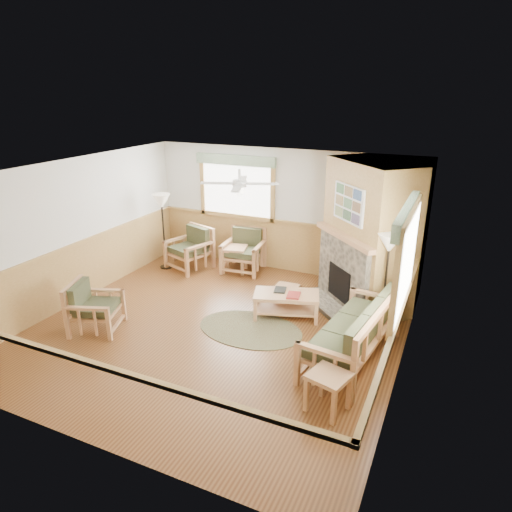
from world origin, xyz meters
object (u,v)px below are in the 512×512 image
at_px(end_table_chairs, 235,259).
at_px(footstool, 286,296).
at_px(armchair_left, 95,307).
at_px(end_table_sofa, 328,392).
at_px(floor_lamp_right, 385,283).
at_px(armchair_back_left, 189,249).
at_px(floor_lamp_left, 164,232).
at_px(armchair_back_right, 243,251).
at_px(sofa, 353,330).
at_px(coffee_table, 286,305).

xyz_separation_m(end_table_chairs, footstool, (1.65, -1.11, -0.10)).
xyz_separation_m(armchair_left, end_table_chairs, (0.94, 3.31, -0.14)).
distance_m(end_table_sofa, floor_lamp_right, 2.48).
bearing_deg(end_table_sofa, armchair_back_left, 140.84).
bearing_deg(end_table_chairs, floor_lamp_left, -163.63).
relative_size(armchair_back_right, end_table_chairs, 1.63).
bearing_deg(end_table_sofa, sofa, 89.98).
height_order(armchair_back_left, floor_lamp_left, floor_lamp_left).
bearing_deg(armchair_left, sofa, -98.02).
distance_m(coffee_table, footstool, 0.47).
bearing_deg(floor_lamp_right, footstool, 173.90).
relative_size(sofa, floor_lamp_left, 1.24).
distance_m(coffee_table, floor_lamp_right, 1.77).
relative_size(coffee_table, floor_lamp_right, 0.67).
xyz_separation_m(sofa, footstool, (-1.56, 1.29, -0.30)).
relative_size(sofa, end_table_sofa, 4.00).
relative_size(armchair_left, floor_lamp_left, 0.50).
bearing_deg(footstool, armchair_back_right, 140.51).
relative_size(armchair_back_right, floor_lamp_left, 0.54).
bearing_deg(floor_lamp_left, armchair_left, -78.17).
height_order(armchair_back_left, coffee_table, armchair_back_left).
relative_size(floor_lamp_left, floor_lamp_right, 1.00).
distance_m(sofa, floor_lamp_right, 1.19).
xyz_separation_m(armchair_back_right, end_table_sofa, (3.05, -3.82, -0.20)).
bearing_deg(footstool, floor_lamp_right, -6.10).
xyz_separation_m(armchair_back_right, armchair_left, (-1.10, -3.43, -0.04)).
bearing_deg(armchair_left, floor_lamp_right, -85.83).
height_order(sofa, floor_lamp_left, floor_lamp_left).
bearing_deg(end_table_sofa, coffee_table, 122.81).
bearing_deg(armchair_left, footstool, -70.05).
xyz_separation_m(armchair_left, footstool, (2.60, 2.20, -0.24)).
distance_m(armchair_back_left, armchair_back_right, 1.23).
relative_size(armchair_back_right, footstool, 2.17).
distance_m(coffee_table, end_table_sofa, 2.56).
bearing_deg(floor_lamp_left, armchair_back_left, 20.13).
bearing_deg(floor_lamp_right, end_table_sofa, -96.00).
bearing_deg(armchair_left, armchair_back_right, -38.11).
bearing_deg(floor_lamp_right, armchair_back_left, 166.86).
xyz_separation_m(sofa, coffee_table, (-1.39, 0.85, -0.26)).
xyz_separation_m(armchair_back_left, armchair_left, (0.07, -3.05, -0.04)).
distance_m(armchair_left, end_table_sofa, 4.17).
xyz_separation_m(footstool, floor_lamp_left, (-3.19, 0.66, 0.67)).
height_order(armchair_left, floor_lamp_right, floor_lamp_right).
bearing_deg(end_table_sofa, floor_lamp_right, 84.00).
bearing_deg(coffee_table, armchair_back_left, 137.48).
relative_size(coffee_table, footstool, 2.66).
bearing_deg(footstool, armchair_left, -139.76).
relative_size(armchair_back_left, floor_lamp_left, 0.55).
distance_m(end_table_chairs, end_table_sofa, 4.90).
height_order(armchair_back_left, armchair_back_right, armchair_back_left).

